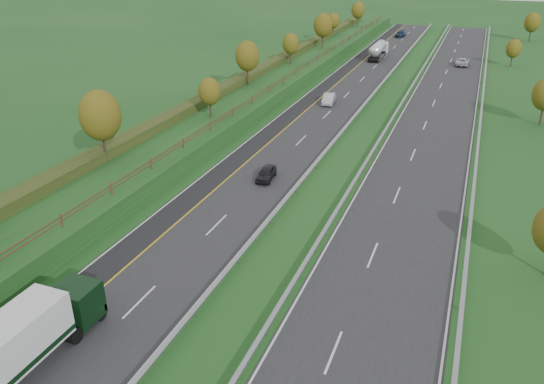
{
  "coord_description": "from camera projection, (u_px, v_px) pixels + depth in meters",
  "views": [
    {
      "loc": [
        20.83,
        -13.88,
        22.75
      ],
      "look_at": [
        5.04,
        26.91,
        2.2
      ],
      "focal_mm": 35.0,
      "sensor_mm": 36.0,
      "label": 1
    }
  ],
  "objects": [
    {
      "name": "hedge_left",
      "position": [
        229.0,
        86.0,
        82.65
      ],
      "size": [
        2.2,
        180.0,
        1.1
      ],
      "primitive_type": "cube",
      "color": "#243415",
      "rests_on": "embankment_left"
    },
    {
      "name": "car_silver_mid",
      "position": [
        329.0,
        99.0,
        82.59
      ],
      "size": [
        2.28,
        4.96,
        1.57
      ],
      "primitive_type": "imported",
      "rotation": [
        0.0,
        0.0,
        0.13
      ],
      "color": "#B2B2B7",
      "rests_on": "near_carriageway"
    },
    {
      "name": "trees_far",
      "position": [
        534.0,
        61.0,
        91.96
      ],
      "size": [
        8.45,
        118.6,
        7.12
      ],
      "color": "#2D2116",
      "rests_on": "ground"
    },
    {
      "name": "hard_shoulder",
      "position": [
        297.0,
        109.0,
        80.05
      ],
      "size": [
        3.0,
        200.0,
        0.04
      ],
      "primitive_type": "cube",
      "color": "black",
      "rests_on": "ground"
    },
    {
      "name": "median_barrier_far",
      "position": [
        394.0,
        116.0,
        75.05
      ],
      "size": [
        0.32,
        200.0,
        0.71
      ],
      "color": "gray",
      "rests_on": "ground"
    },
    {
      "name": "car_dark_near",
      "position": [
        266.0,
        173.0,
        56.02
      ],
      "size": [
        1.96,
        4.03,
        1.32
      ],
      "primitive_type": "imported",
      "rotation": [
        0.0,
        0.0,
        0.11
      ],
      "color": "black",
      "rests_on": "near_carriageway"
    },
    {
      "name": "embankment_left",
      "position": [
        241.0,
        97.0,
        82.66
      ],
      "size": [
        12.0,
        200.0,
        2.0
      ],
      "primitive_type": "cube",
      "color": "#19461A",
      "rests_on": "ground"
    },
    {
      "name": "lane_markings",
      "position": [
        363.0,
        117.0,
        76.63
      ],
      "size": [
        26.75,
        200.0,
        0.01
      ],
      "color": "silver",
      "rests_on": "near_carriageway"
    },
    {
      "name": "outer_barrier_far",
      "position": [
        480.0,
        125.0,
        71.29
      ],
      "size": [
        0.32,
        200.0,
        0.71
      ],
      "color": "gray",
      "rests_on": "ground"
    },
    {
      "name": "far_carriageway",
      "position": [
        435.0,
        124.0,
        73.44
      ],
      "size": [
        10.5,
        200.0,
        0.04
      ],
      "primitive_type": "cube",
      "color": "#242427",
      "rests_on": "ground"
    },
    {
      "name": "ground",
      "position": [
        367.0,
        128.0,
        72.01
      ],
      "size": [
        400.0,
        400.0,
        0.0
      ],
      "primitive_type": "plane",
      "color": "#19461A",
      "rests_on": "ground"
    },
    {
      "name": "car_oncoming",
      "position": [
        462.0,
        62.0,
        108.57
      ],
      "size": [
        2.57,
        5.57,
        1.55
      ],
      "primitive_type": "imported",
      "rotation": [
        0.0,
        0.0,
        3.14
      ],
      "color": "silver",
      "rests_on": "far_carriageway"
    },
    {
      "name": "fence_left",
      "position": [
        266.0,
        90.0,
        80.11
      ],
      "size": [
        0.12,
        189.06,
        1.2
      ],
      "color": "#422B19",
      "rests_on": "embankment_left"
    },
    {
      "name": "car_small_far",
      "position": [
        400.0,
        34.0,
        141.75
      ],
      "size": [
        2.4,
        5.28,
        1.5
      ],
      "primitive_type": "imported",
      "rotation": [
        0.0,
        0.0,
        -0.06
      ],
      "color": "#12203A",
      "rests_on": "near_carriageway"
    },
    {
      "name": "road_tanker",
      "position": [
        379.0,
        50.0,
        114.99
      ],
      "size": [
        2.4,
        11.22,
        3.46
      ],
      "color": "silver",
      "rests_on": "near_carriageway"
    },
    {
      "name": "near_carriageway",
      "position": [
        321.0,
        112.0,
        78.83
      ],
      "size": [
        10.5,
        200.0,
        0.04
      ],
      "primitive_type": "cube",
      "color": "#242427",
      "rests_on": "ground"
    },
    {
      "name": "trees_left",
      "position": [
        233.0,
        67.0,
        77.42
      ],
      "size": [
        6.64,
        164.3,
        7.66
      ],
      "color": "#2D2116",
      "rests_on": "embankment_left"
    },
    {
      "name": "median_barrier_near",
      "position": [
        359.0,
        112.0,
        76.72
      ],
      "size": [
        0.32,
        200.0,
        0.71
      ],
      "color": "gray",
      "rests_on": "ground"
    }
  ]
}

